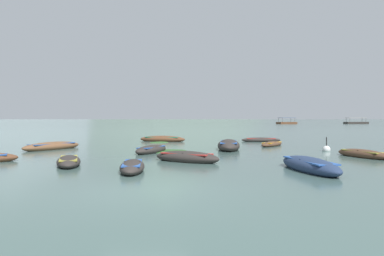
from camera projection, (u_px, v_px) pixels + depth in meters
ground_plane at (179, 119)px, 1508.08m from camera, size 6000.00×6000.00×0.00m
mountain_1 at (7, 77)px, 2116.68m from camera, size 1940.45×1940.45×509.46m
mountain_2 at (161, 74)px, 2170.57m from camera, size 1446.82×1446.82×563.74m
rowboat_0 at (52, 146)px, 22.83m from camera, size 3.27×4.20×0.62m
rowboat_1 at (69, 161)px, 15.10m from camera, size 1.80×3.27×0.50m
rowboat_2 at (229, 146)px, 22.77m from camera, size 2.03×4.40×0.82m
rowboat_3 at (187, 157)px, 16.35m from camera, size 3.44×2.76×0.63m
rowboat_4 at (162, 139)px, 30.78m from camera, size 4.27×2.20×0.63m
rowboat_6 at (261, 140)px, 30.48m from camera, size 3.45×1.08×0.45m
rowboat_7 at (362, 154)px, 18.18m from camera, size 1.86×3.43×0.52m
rowboat_8 at (309, 165)px, 13.49m from camera, size 1.68×4.14×0.66m
rowboat_9 at (151, 150)px, 20.54m from camera, size 2.22×3.25×0.57m
rowboat_10 at (132, 167)px, 13.43m from camera, size 1.14×3.07×0.51m
rowboat_11 at (272, 144)px, 25.62m from camera, size 2.61×3.03×0.43m
ferry_0 at (356, 123)px, 133.14m from camera, size 9.30×4.26×2.54m
ferry_1 at (287, 123)px, 129.36m from camera, size 7.97×5.42×2.54m
mooring_buoy at (326, 149)px, 21.60m from camera, size 0.48×0.48×1.02m
weed_patch_1 at (159, 143)px, 29.29m from camera, size 2.18×2.33×0.14m
weed_patch_2 at (165, 151)px, 21.45m from camera, size 3.64×3.41×0.14m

